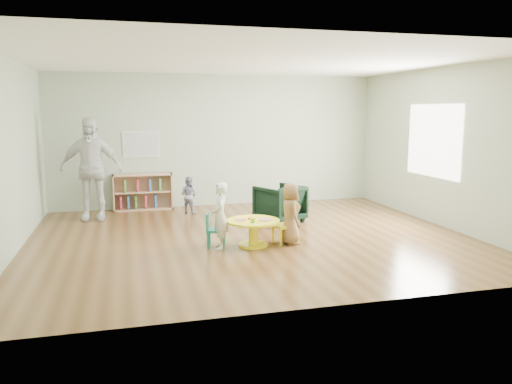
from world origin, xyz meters
TOP-DOWN VIEW (x-y plane):
  - room at (0.01, 0.00)m, footprint 7.10×7.00m
  - activity_table at (-0.09, -0.49)m, footprint 0.81×0.81m
  - kid_chair_left at (-0.68, -0.39)m, footprint 0.35×0.35m
  - kid_chair_right at (0.45, -0.43)m, footprint 0.36×0.36m
  - bookshelf at (-1.61, 2.86)m, footprint 1.20×0.30m
  - alphabet_poster at (-1.60, 2.98)m, footprint 0.74×0.01m
  - armchair at (0.80, 1.01)m, footprint 0.99×1.00m
  - child_left at (-0.60, -0.49)m, footprint 0.29×0.39m
  - child_right at (0.50, -0.51)m, footprint 0.32×0.47m
  - toddler at (-0.73, 2.20)m, footprint 0.46×0.44m
  - adult_caretaker at (-2.56, 2.14)m, footprint 1.18×0.60m

SIDE VIEW (x-z plane):
  - activity_table at x=-0.09m, z-range 0.06..0.50m
  - kid_chair_left at x=-0.68m, z-range 0.02..0.54m
  - kid_chair_right at x=0.45m, z-range 0.02..0.57m
  - armchair at x=0.80m, z-range 0.00..0.69m
  - bookshelf at x=-1.61m, z-range -0.01..0.74m
  - toddler at x=-0.73m, z-range 0.00..0.74m
  - child_right at x=0.50m, z-range 0.00..0.95m
  - child_left at x=-0.60m, z-range 0.00..0.99m
  - adult_caretaker at x=-2.56m, z-range 0.00..1.93m
  - alphabet_poster at x=-1.60m, z-range 1.08..1.62m
  - room at x=0.01m, z-range 0.49..3.29m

